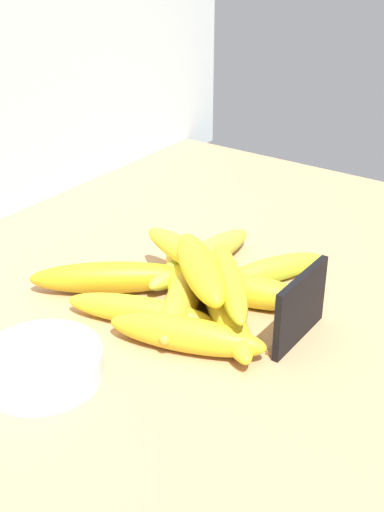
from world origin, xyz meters
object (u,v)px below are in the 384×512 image
(banana_4, at_px, (180,278))
(banana_6, at_px, (139,311))
(fruit_bowl, at_px, (42,365))
(banana_8, at_px, (239,289))
(banana_2, at_px, (183,300))
(banana_9, at_px, (229,281))
(banana_10, at_px, (199,269))
(banana_11, at_px, (188,254))
(banana_5, at_px, (273,270))
(banana_0, at_px, (226,313))
(banana_3, at_px, (111,278))
(banana_7, at_px, (186,335))
(banana_1, at_px, (202,258))
(chalkboard_sign, at_px, (300,310))

(banana_4, distance_m, banana_6, 0.09)
(fruit_bowl, bearing_deg, banana_8, -20.25)
(banana_2, distance_m, banana_9, 0.07)
(banana_8, bearing_deg, fruit_bowl, 159.75)
(fruit_bowl, relative_size, banana_10, 0.76)
(banana_10, height_order, banana_11, banana_10)
(banana_5, distance_m, banana_9, 0.12)
(banana_2, bearing_deg, banana_0, -83.43)
(banana_6, bearing_deg, banana_2, -32.52)
(banana_9, bearing_deg, banana_3, 100.82)
(fruit_bowl, distance_m, banana_7, 0.16)
(banana_7, bearing_deg, banana_5, -0.64)
(banana_8, xyz_separation_m, banana_9, (-0.04, -0.01, 0.03))
(banana_4, relative_size, banana_7, 1.15)
(fruit_bowl, xyz_separation_m, banana_9, (0.21, -0.10, 0.04))
(banana_1, relative_size, banana_11, 1.21)
(chalkboard_sign, relative_size, banana_1, 0.53)
(banana_4, xyz_separation_m, banana_8, (0.02, -0.08, 0.00))
(banana_3, bearing_deg, banana_1, -28.99)
(banana_5, bearing_deg, banana_6, 156.43)
(banana_1, distance_m, banana_6, 0.15)
(banana_4, height_order, banana_11, banana_11)
(banana_0, xyz_separation_m, banana_2, (-0.01, 0.06, 0.00))
(chalkboard_sign, height_order, banana_3, chalkboard_sign)
(chalkboard_sign, distance_m, fruit_bowl, 0.29)
(banana_6, relative_size, banana_9, 0.98)
(banana_10, distance_m, banana_11, 0.06)
(chalkboard_sign, distance_m, banana_6, 0.19)
(banana_9, xyz_separation_m, banana_10, (-0.01, 0.04, 0.01))
(chalkboard_sign, relative_size, banana_8, 0.56)
(banana_2, bearing_deg, banana_7, -140.59)
(chalkboard_sign, height_order, banana_8, chalkboard_sign)
(fruit_bowl, xyz_separation_m, banana_5, (0.32, -0.10, 0.00))
(banana_5, bearing_deg, banana_11, 136.29)
(banana_0, bearing_deg, banana_11, 62.41)
(banana_9, bearing_deg, banana_2, 111.91)
(banana_0, relative_size, banana_11, 1.15)
(banana_9, bearing_deg, banana_5, 1.44)
(banana_6, bearing_deg, banana_11, -0.19)
(banana_3, bearing_deg, fruit_bowl, -161.71)
(banana_4, distance_m, banana_11, 0.04)
(banana_2, bearing_deg, banana_8, -35.20)
(banana_8, xyz_separation_m, banana_11, (-0.01, 0.07, 0.03))
(chalkboard_sign, xyz_separation_m, banana_3, (-0.04, 0.24, -0.02))
(banana_7, bearing_deg, fruit_bowl, 143.34)
(banana_7, relative_size, banana_8, 0.92)
(banana_4, bearing_deg, banana_0, -111.85)
(banana_3, distance_m, banana_4, 0.09)
(banana_6, xyz_separation_m, banana_10, (0.06, -0.04, 0.04))
(banana_5, height_order, banana_10, banana_10)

